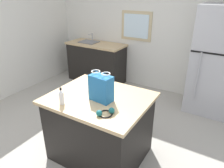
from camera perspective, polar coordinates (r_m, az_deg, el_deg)
ground at (r=3.02m, az=-7.59°, el=-18.35°), size 6.03×6.03×0.00m
back_wall at (r=4.50m, az=12.09°, el=14.46°), size 4.85×0.13×2.59m
kitchen_island at (r=2.74m, az=-3.30°, el=-11.37°), size 1.18×0.97×0.86m
refrigerator at (r=3.96m, az=26.47°, el=5.32°), size 0.78×0.70×1.82m
sink_counter at (r=4.97m, az=-4.27°, el=5.98°), size 1.34×0.59×1.09m
shopping_bag at (r=2.37m, az=-2.97°, el=-1.08°), size 0.28×0.18×0.35m
small_box at (r=2.80m, az=-3.85°, el=1.00°), size 0.12×0.10×0.13m
bottle at (r=2.39m, az=-13.50°, el=-3.40°), size 0.05×0.05×0.20m
ear_defenders at (r=2.17m, az=-1.77°, el=-7.74°), size 0.21×0.21×0.06m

